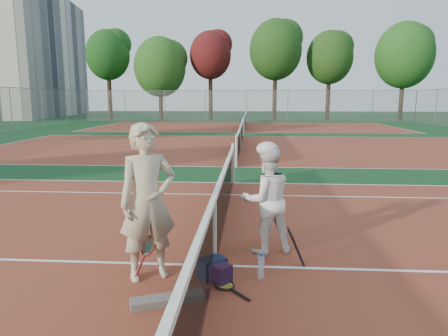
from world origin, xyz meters
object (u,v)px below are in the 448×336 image
object	(u,v)px
racket_black_held	(291,248)
sports_bag_navy	(212,268)
sports_bag_purple	(219,273)
player_a	(148,202)
racket_red	(149,256)
water_bottle	(261,267)
net_main	(215,231)
player_b	(266,200)
racket_spare	(224,285)
apartment_block	(21,55)

from	to	relation	value
racket_black_held	sports_bag_navy	xyz separation A→B (m)	(-1.05, -0.41, -0.15)
sports_bag_navy	sports_bag_purple	world-z (taller)	sports_bag_navy
player_a	sports_bag_navy	size ratio (longest dim) A/B	6.02
player_a	racket_red	xyz separation A→B (m)	(-0.02, 0.04, -0.74)
player_a	water_bottle	xyz separation A→B (m)	(1.44, 0.04, -0.85)
net_main	sports_bag_navy	xyz separation A→B (m)	(-0.00, -0.37, -0.38)
player_b	sports_bag_purple	world-z (taller)	player_b
racket_black_held	racket_spare	bearing A→B (deg)	30.23
water_bottle	sports_bag_purple	bearing A→B (deg)	-164.07
sports_bag_navy	sports_bag_purple	bearing A→B (deg)	-54.80
sports_bag_navy	sports_bag_purple	size ratio (longest dim) A/B	1.09
racket_black_held	sports_bag_navy	bearing A→B (deg)	14.71
racket_black_held	water_bottle	world-z (taller)	racket_black_held
racket_spare	sports_bag_purple	world-z (taller)	sports_bag_purple
net_main	racket_red	distance (m)	0.93
racket_spare	racket_red	bearing A→B (deg)	32.98
apartment_block	sports_bag_purple	xyz separation A→B (m)	(28.09, -44.50, -7.38)
sports_bag_purple	net_main	bearing A→B (deg)	100.49
racket_red	racket_black_held	bearing A→B (deg)	-40.83
racket_black_held	player_a	bearing A→B (deg)	6.43
sports_bag_purple	water_bottle	size ratio (longest dim) A/B	1.02
player_b	racket_spare	size ratio (longest dim) A/B	2.69
net_main	player_a	bearing A→B (deg)	-154.69
racket_red	net_main	bearing A→B (deg)	-29.94
net_main	water_bottle	bearing A→B (deg)	-28.70
player_b	water_bottle	size ratio (longest dim) A/B	5.38
apartment_block	player_b	xyz separation A→B (m)	(28.72, -43.42, -6.69)
net_main	apartment_block	world-z (taller)	apartment_block
racket_black_held	sports_bag_navy	distance (m)	1.14
racket_black_held	sports_bag_purple	world-z (taller)	racket_black_held
apartment_block	racket_red	bearing A→B (deg)	-58.51
player_a	sports_bag_navy	distance (m)	1.19
net_main	racket_spare	bearing A→B (deg)	-74.41
sports_bag_navy	apartment_block	bearing A→B (deg)	122.26
player_a	player_b	xyz separation A→B (m)	(1.54, 0.96, -0.20)
net_main	racket_red	world-z (taller)	net_main
racket_spare	player_b	bearing A→B (deg)	-66.69
sports_bag_purple	racket_red	bearing A→B (deg)	170.48
net_main	racket_spare	distance (m)	0.80
racket_red	racket_spare	bearing A→B (deg)	-67.43
apartment_block	player_b	world-z (taller)	apartment_block
racket_spare	water_bottle	size ratio (longest dim) A/B	2.00
net_main	racket_black_held	world-z (taller)	net_main
player_b	racket_black_held	xyz separation A→B (m)	(0.33, -0.54, -0.53)
racket_black_held	apartment_block	bearing A→B (deg)	-62.92
racket_red	player_b	bearing A→B (deg)	-21.72
apartment_block	racket_red	distance (m)	52.50
apartment_block	water_bottle	xyz separation A→B (m)	(28.63, -44.34, -7.35)
racket_black_held	player_b	bearing A→B (deg)	-64.82
sports_bag_purple	racket_spare	bearing A→B (deg)	-55.84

